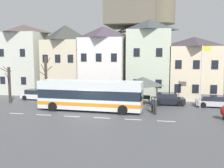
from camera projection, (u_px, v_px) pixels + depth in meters
The scene contains 19 objects.
ground_plane at pixel (91, 114), 25.23m from camera, with size 40.00×60.00×0.07m.
townhouse_00 at pixel (25, 59), 39.63m from camera, with size 6.86×6.98×10.73m.
townhouse_01 at pixel (66, 60), 37.71m from camera, with size 5.67×5.92×10.43m.
townhouse_02 at pixel (103, 61), 36.38m from camera, with size 6.33×5.57×10.13m.
townhouse_03 at pixel (149, 59), 34.96m from camera, with size 5.81×5.44×10.88m.
townhouse_04 at pixel (193, 68), 34.23m from camera, with size 6.57×6.14×8.43m.
hilltop_castle at pixel (134, 50), 53.70m from camera, with size 41.40×41.40×19.74m.
transit_bus at pixel (90, 96), 26.61m from camera, with size 11.22×2.90×3.21m.
bus_shelter at pixel (143, 81), 29.00m from camera, with size 3.60×3.60×3.42m.
parked_car_00 at pixel (167, 99), 29.84m from camera, with size 4.03×2.15×1.41m.
parked_car_01 at pixel (70, 96), 32.87m from camera, with size 4.20×2.18×1.24m.
parked_car_02 at pixel (36, 95), 33.45m from camera, with size 3.90×2.10×1.35m.
parked_car_03 at pixel (214, 101), 28.67m from camera, with size 4.26×2.10×1.28m.
pedestrian_00 at pixel (153, 104), 25.75m from camera, with size 0.33×0.33×1.54m.
pedestrian_01 at pixel (155, 107), 24.85m from camera, with size 0.28×0.36×1.62m.
public_bench at pixel (143, 98), 31.53m from camera, with size 1.72×0.48×0.87m.
flagpole at pixel (202, 72), 27.42m from camera, with size 0.95×0.10×7.01m.
bare_tree_01 at pixel (46, 80), 29.46m from camera, with size 1.34×0.86×5.80m.
bare_tree_02 at pixel (9, 84), 30.89m from camera, with size 1.40×1.71×4.59m.
Camera 1 is at (7.06, -23.78, 5.89)m, focal length 39.81 mm.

